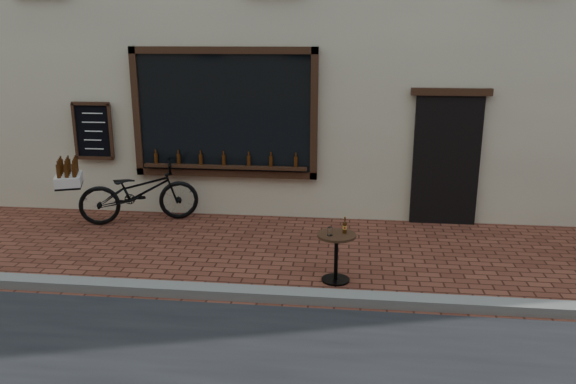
# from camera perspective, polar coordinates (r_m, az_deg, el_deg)

# --- Properties ---
(ground) EXTENTS (90.00, 90.00, 0.00)m
(ground) POSITION_cam_1_polar(r_m,az_deg,el_deg) (6.82, 3.34, -11.79)
(ground) COLOR #57281C
(ground) RESTS_ON ground
(kerb) EXTENTS (90.00, 0.25, 0.12)m
(kerb) POSITION_cam_1_polar(r_m,az_deg,el_deg) (6.97, 3.44, -10.60)
(kerb) COLOR slate
(kerb) RESTS_ON ground
(cargo_bicycle) EXTENTS (2.40, 1.46, 1.14)m
(cargo_bicycle) POSITION_cam_1_polar(r_m,az_deg,el_deg) (10.04, -15.12, 0.04)
(cargo_bicycle) COLOR black
(cargo_bicycle) RESTS_ON ground
(bistro_table) EXTENTS (0.51, 0.51, 0.88)m
(bistro_table) POSITION_cam_1_polar(r_m,az_deg,el_deg) (7.39, 4.94, -5.65)
(bistro_table) COLOR black
(bistro_table) RESTS_ON ground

